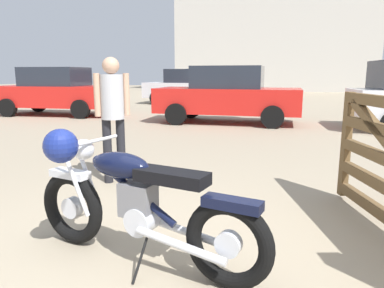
# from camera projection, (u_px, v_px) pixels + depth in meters

# --- Properties ---
(ground_plane) EXTENTS (80.00, 80.00, 0.00)m
(ground_plane) POSITION_uv_depth(u_px,v_px,m) (159.00, 273.00, 2.64)
(ground_plane) COLOR gray
(vintage_motorcycle) EXTENTS (2.07, 0.73, 1.07)m
(vintage_motorcycle) POSITION_uv_depth(u_px,v_px,m) (133.00, 202.00, 2.71)
(vintage_motorcycle) COLOR black
(vintage_motorcycle) RESTS_ON ground_plane
(bystander) EXTENTS (0.37, 0.32, 1.66)m
(bystander) POSITION_uv_depth(u_px,v_px,m) (113.00, 107.00, 4.70)
(bystander) COLOR black
(bystander) RESTS_ON ground_plane
(white_estate_far) EXTENTS (4.30, 2.13, 1.67)m
(white_estate_far) POSITION_uv_depth(u_px,v_px,m) (228.00, 95.00, 10.64)
(white_estate_far) COLOR black
(white_estate_far) RESTS_ON ground_plane
(red_hatchback_near) EXTENTS (4.22, 1.96, 1.67)m
(red_hatchback_near) POSITION_uv_depth(u_px,v_px,m) (189.00, 87.00, 17.32)
(red_hatchback_near) COLOR black
(red_hatchback_near) RESTS_ON ground_plane
(blue_hatchback_right) EXTENTS (4.38, 2.31, 1.67)m
(blue_hatchback_right) POSITION_uv_depth(u_px,v_px,m) (56.00, 91.00, 12.69)
(blue_hatchback_right) COLOR black
(blue_hatchback_right) RESTS_ON ground_plane
(industrial_building) EXTENTS (17.28, 9.41, 23.52)m
(industrial_building) POSITION_uv_depth(u_px,v_px,m) (275.00, 25.00, 32.36)
(industrial_building) COLOR beige
(industrial_building) RESTS_ON ground_plane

